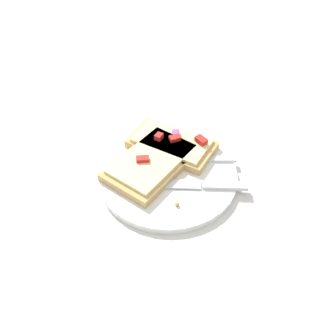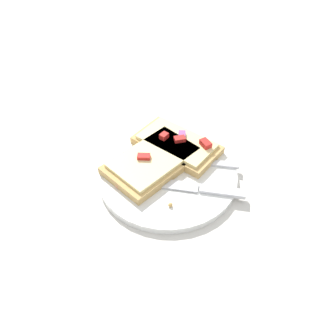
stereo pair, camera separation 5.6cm
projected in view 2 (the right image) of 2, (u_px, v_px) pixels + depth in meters
name	position (u px, v px, depth m)	size (l,w,h in m)	color
ground_plane	(168.00, 177.00, 0.58)	(4.00, 4.00, 0.00)	beige
plate	(168.00, 175.00, 0.57)	(0.24, 0.24, 0.01)	white
fork	(175.00, 159.00, 0.59)	(0.06, 0.20, 0.01)	silver
knife	(195.00, 188.00, 0.54)	(0.05, 0.20, 0.01)	silver
pizza_slice_main	(154.00, 160.00, 0.58)	(0.19, 0.16, 0.03)	tan
pizza_slice_corner	(177.00, 144.00, 0.61)	(0.13, 0.17, 0.03)	tan
crumb_scatter	(164.00, 174.00, 0.56)	(0.10, 0.11, 0.01)	tan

